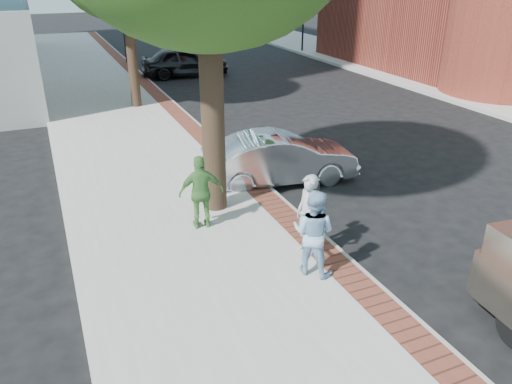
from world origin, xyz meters
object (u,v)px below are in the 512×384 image
person_gray (308,215)px  bg_car (185,62)px  sedan_silver (280,158)px  person_officer (313,232)px  parking_meter (313,196)px  person_green (201,192)px

person_gray → bg_car: bearing=164.3°
sedan_silver → person_gray: bearing=169.7°
person_gray → bg_car: (2.77, 18.36, -0.21)m
person_officer → sedan_silver: size_ratio=0.40×
person_gray → sedan_silver: person_gray is taller
sedan_silver → bg_car: bearing=1.8°
parking_meter → bg_car: size_ratio=0.33×
parking_meter → person_officer: 1.11m
person_officer → bg_car: person_officer is taller
person_green → sedan_silver: 3.38m
person_gray → person_officer: person_gray is taller
person_green → parking_meter: bearing=148.5°
person_green → bg_car: (4.34, 16.50, -0.20)m
person_gray → person_officer: 0.67m
person_officer → parking_meter: bearing=-68.1°
person_gray → person_green: (-1.57, 1.87, -0.01)m
person_green → bg_car: size_ratio=0.37×
person_green → bg_car: 17.06m
person_gray → person_officer: bearing=-27.5°
parking_meter → sedan_silver: bearing=74.4°
parking_meter → sedan_silver: size_ratio=0.36×
parking_meter → sedan_silver: parking_meter is taller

